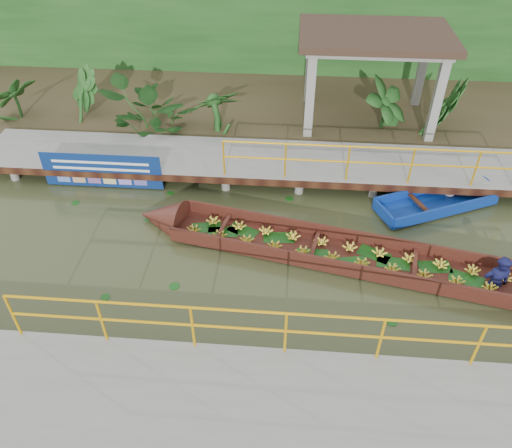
{
  "coord_description": "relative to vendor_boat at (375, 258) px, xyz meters",
  "views": [
    {
      "loc": [
        0.73,
        -8.46,
        7.94
      ],
      "look_at": [
        0.01,
        0.5,
        0.6
      ],
      "focal_mm": 35.0,
      "sensor_mm": 36.0,
      "label": 1
    }
  ],
  "objects": [
    {
      "name": "vendor_boat",
      "position": [
        0.0,
        0.0,
        0.0
      ],
      "size": [
        11.17,
        3.39,
        2.09
      ],
      "rotation": [
        0.0,
        0.0,
        -0.21
      ],
      "color": "#39150F",
      "rests_on": "ground"
    },
    {
      "name": "far_dock",
      "position": [
        -2.73,
        3.44,
        0.27
      ],
      "size": [
        16.0,
        2.06,
        1.66
      ],
      "color": "gray",
      "rests_on": "ground"
    },
    {
      "name": "foliage_backdrop",
      "position": [
        -2.75,
        10.01,
        1.79
      ],
      "size": [
        30.0,
        0.8,
        4.0
      ],
      "primitive_type": "cube",
      "color": "#153D13",
      "rests_on": "ground"
    },
    {
      "name": "moored_blue_boat",
      "position": [
        2.61,
        2.66,
        -0.05
      ],
      "size": [
        3.74,
        2.38,
        0.88
      ],
      "rotation": [
        0.0,
        0.0,
        0.43
      ],
      "color": "navy",
      "rests_on": "ground"
    },
    {
      "name": "tropical_plants",
      "position": [
        -4.5,
        5.31,
        0.91
      ],
      "size": [
        14.06,
        1.06,
        1.33
      ],
      "color": "#153D13",
      "rests_on": "ground"
    },
    {
      "name": "ground",
      "position": [
        -2.75,
        0.01,
        -0.21
      ],
      "size": [
        80.0,
        80.0,
        0.0
      ],
      "primitive_type": "plane",
      "color": "#2F371B",
      "rests_on": "ground"
    },
    {
      "name": "near_dock",
      "position": [
        -1.75,
        -4.19,
        0.1
      ],
      "size": [
        18.0,
        2.4,
        1.73
      ],
      "color": "gray",
      "rests_on": "ground"
    },
    {
      "name": "pavilion",
      "position": [
        0.25,
        6.31,
        2.61
      ],
      "size": [
        4.4,
        3.0,
        3.0
      ],
      "color": "gray",
      "rests_on": "ground"
    },
    {
      "name": "blue_banner",
      "position": [
        -7.07,
        2.49,
        0.35
      ],
      "size": [
        3.27,
        0.04,
        1.02
      ],
      "color": "navy",
      "rests_on": "ground"
    },
    {
      "name": "land_strip",
      "position": [
        -2.75,
        7.51,
        0.02
      ],
      "size": [
        30.0,
        8.0,
        0.45
      ],
      "primitive_type": "cube",
      "color": "#342C1A",
      "rests_on": "ground"
    }
  ]
}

